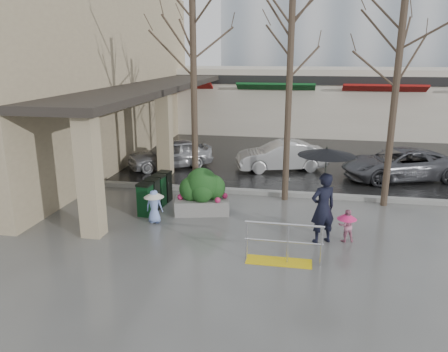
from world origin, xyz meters
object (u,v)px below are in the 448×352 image
(woman, at_px, (324,187))
(car_a, at_px, (170,154))
(tree_mideast, at_px, (399,55))
(tree_west, at_px, (193,48))
(handrail, at_px, (282,248))
(car_b, at_px, (281,156))
(planter, at_px, (202,192))
(news_boxes, at_px, (155,193))
(child_pink, at_px, (347,223))
(child_blue, at_px, (154,203))
(tree_midwest, at_px, (291,43))
(car_c, at_px, (399,164))

(woman, bearing_deg, car_a, -76.36)
(tree_mideast, bearing_deg, tree_west, -180.00)
(handrail, relative_size, car_a, 0.51)
(woman, bearing_deg, car_b, -107.56)
(tree_mideast, height_order, planter, tree_mideast)
(tree_mideast, relative_size, news_boxes, 3.39)
(child_pink, relative_size, child_blue, 0.88)
(child_blue, relative_size, news_boxes, 0.54)
(handrail, xyz_separation_m, child_blue, (-3.91, 1.91, 0.25))
(tree_midwest, distance_m, car_c, 7.20)
(handrail, bearing_deg, news_boxes, 143.77)
(planter, xyz_separation_m, car_b, (2.14, 5.79, -0.08))
(handrail, bearing_deg, car_c, 62.76)
(tree_west, distance_m, car_b, 6.60)
(child_pink, bearing_deg, handrail, 30.81)
(tree_mideast, relative_size, planter, 3.53)
(child_blue, relative_size, car_b, 0.27)
(handrail, bearing_deg, tree_midwest, 91.91)
(tree_west, xyz_separation_m, woman, (4.34, -3.41, -3.53))
(woman, distance_m, car_c, 7.57)
(planter, xyz_separation_m, news_boxes, (-1.62, 0.17, -0.18))
(tree_west, relative_size, woman, 2.58)
(planter, distance_m, car_c, 8.64)
(tree_midwest, bearing_deg, news_boxes, -158.32)
(tree_west, relative_size, car_c, 1.50)
(car_a, bearing_deg, child_blue, -20.07)
(news_boxes, xyz_separation_m, car_c, (8.52, 5.03, 0.10))
(tree_west, height_order, car_c, tree_west)
(news_boxes, bearing_deg, woman, -12.24)
(planter, distance_m, news_boxes, 1.64)
(child_blue, bearing_deg, car_b, -119.59)
(tree_west, distance_m, planter, 4.79)
(woman, distance_m, news_boxes, 5.67)
(tree_west, relative_size, news_boxes, 3.54)
(tree_mideast, bearing_deg, woman, -122.33)
(tree_west, distance_m, news_boxes, 4.94)
(child_blue, bearing_deg, news_boxes, -75.75)
(tree_mideast, distance_m, child_pink, 5.61)
(tree_midwest, height_order, car_b, tree_midwest)
(tree_midwest, bearing_deg, handrail, -88.09)
(child_blue, height_order, planter, planter)
(car_c, bearing_deg, planter, -71.06)
(child_pink, bearing_deg, car_a, -56.53)
(tree_west, bearing_deg, car_c, 24.08)
(news_boxes, bearing_deg, handrail, -30.08)
(woman, bearing_deg, tree_west, -67.33)
(tree_west, xyz_separation_m, car_b, (2.82, 3.97, -4.45))
(child_blue, xyz_separation_m, planter, (1.22, 1.07, 0.09))
(car_c, bearing_deg, car_a, -108.54)
(child_pink, height_order, child_blue, child_blue)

